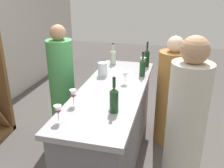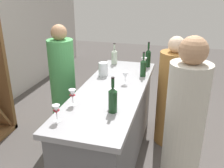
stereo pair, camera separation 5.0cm
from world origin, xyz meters
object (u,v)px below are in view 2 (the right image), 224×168
Objects in this scene: wine_bottle_second_left_olive_green at (143,67)px; water_pitcher at (103,69)px; wine_bottle_leftmost_olive_green at (113,99)px; wine_glass_near_center at (113,94)px; person_left_guest at (183,139)px; wine_glass_near_right at (125,75)px; wine_bottle_second_right_clear_pale at (114,56)px; wine_glass_far_left at (72,94)px; person_right_guest at (63,88)px; wine_bottle_center_dark_green at (148,57)px; wine_glass_far_center at (56,110)px; wine_glass_near_left at (144,61)px; person_center_guest at (172,97)px.

water_pitcher is (-0.11, 0.47, -0.03)m from wine_bottle_second_left_olive_green.
wine_bottle_leftmost_olive_green is 0.98m from wine_bottle_second_left_olive_green.
wine_glass_near_center reaches higher than water_pitcher.
person_left_guest reaches higher than water_pitcher.
wine_bottle_leftmost_olive_green is 0.20× the size of person_left_guest.
wine_glass_near_right is 1.00m from person_left_guest.
wine_glass_far_left is (-1.33, 0.04, -0.00)m from wine_bottle_second_right_clear_pale.
water_pitcher is 0.60m from person_right_guest.
wine_bottle_second_left_olive_green is at bearing -76.60° from water_pitcher.
wine_glass_near_right is at bearing 3.51° from wine_bottle_leftmost_olive_green.
wine_bottle_second_left_olive_green reaches higher than wine_bottle_second_right_clear_pale.
wine_glass_far_left is 0.10× the size of person_left_guest.
person_right_guest is (0.13, 0.84, -0.30)m from wine_glass_near_right.
wine_bottle_second_right_clear_pale is 1.86× the size of wine_glass_far_left.
wine_bottle_center_dark_green is at bearing -90.15° from wine_bottle_second_right_clear_pale.
wine_bottle_second_right_clear_pale reaches higher than wine_glass_near_right.
wine_bottle_center_dark_green is at bearing -20.88° from wine_glass_far_left.
wine_bottle_center_dark_green is 2.01× the size of wine_glass_near_center.
wine_bottle_second_right_clear_pale is at bearing -60.56° from person_left_guest.
water_pitcher is 0.11× the size of person_right_guest.
wine_glass_far_center is 1.06m from person_left_guest.
person_right_guest is at bearing 95.18° from water_pitcher.
wine_bottle_second_right_clear_pale is 1.29m from wine_glass_near_center.
person_left_guest is 1.72m from person_right_guest.
wine_glass_near_center is (-1.25, 0.14, -0.01)m from wine_bottle_center_dark_green.
wine_glass_near_right is at bearing 166.32° from wine_glass_near_left.
water_pitcher is at bearing 179.36° from wine_bottle_second_right_clear_pale.
wine_glass_near_left is at bearing -18.01° from wine_glass_far_center.
person_center_guest is at bearing -87.93° from person_left_guest.
wine_glass_near_left is (-0.15, -0.44, 0.01)m from wine_bottle_second_right_clear_pale.
wine_bottle_leftmost_olive_green is 0.21× the size of person_right_guest.
wine_bottle_second_left_olive_green reaches higher than wine_glass_near_center.
wine_bottle_center_dark_green is 0.21× the size of person_left_guest.
wine_glass_far_center is at bearing 162.62° from wine_bottle_center_dark_green.
wine_bottle_second_right_clear_pale is 0.74m from wine_glass_near_right.
wine_glass_far_left is at bearing 85.50° from wine_bottle_leftmost_olive_green.
wine_bottle_second_right_clear_pale is 0.18× the size of person_left_guest.
wine_glass_far_left is (-0.08, 0.36, -0.01)m from wine_glass_near_center.
wine_bottle_second_left_olive_green is 1.15m from person_left_guest.
person_right_guest is (-0.05, 0.53, -0.29)m from water_pitcher.
wine_glass_far_left is at bearing -0.98° from wine_glass_far_center.
wine_glass_near_center is at bearing 173.47° from wine_bottle_center_dark_green.
wine_bottle_center_dark_green is 0.46m from wine_bottle_second_right_clear_pale.
wine_glass_near_center is (-0.86, 0.14, 0.01)m from wine_bottle_second_left_olive_green.
wine_bottle_second_left_olive_green is at bearing -22.10° from wine_glass_far_center.
wine_glass_far_left is at bearing 159.12° from wine_bottle_center_dark_green.
person_right_guest is (0.81, 0.88, -0.33)m from wine_bottle_leftmost_olive_green.
wine_bottle_second_right_clear_pale is 1.76× the size of wine_glass_near_left.
wine_bottle_second_left_olive_green is 1.05m from person_right_guest.
wine_glass_far_left is at bearing 36.90° from person_center_guest.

